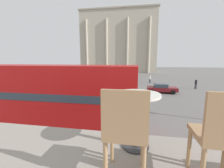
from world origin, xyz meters
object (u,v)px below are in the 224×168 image
Objects in this scene: pedestrian_white at (150,79)px; pedestrian_red at (93,81)px; double_decker_bus at (58,95)px; car_silver at (106,92)px; traffic_light_mid at (113,77)px; car_maroon at (162,88)px; cafe_chair_0 at (126,129)px; cafe_chair_1 at (222,134)px; pedestrian_grey at (90,93)px; plaza_building_left at (119,42)px; cafe_dining_table at (136,108)px; pedestrian_black at (196,83)px.

pedestrian_red is at bearing 74.50° from pedestrian_white.
double_decker_bus is 2.44× the size of car_silver.
car_maroon is (6.66, 3.24, -1.82)m from traffic_light_mid.
car_maroon is (8.51, 13.47, -1.75)m from double_decker_bus.
cafe_chair_0 is 0.24× the size of traffic_light_mid.
car_silver is at bearing 104.56° from cafe_chair_1.
cafe_chair_1 reaches higher than double_decker_bus.
cafe_chair_0 reaches higher than double_decker_bus.
pedestrian_grey is (-8.69, -6.49, 0.34)m from car_maroon.
plaza_building_left is 7.62× the size of traffic_light_mid.
pedestrian_red is at bearing 125.18° from traffic_light_mid.
traffic_light_mid is (-3.29, 17.15, -1.62)m from cafe_dining_table.
car_maroon is at bearing -106.25° from pedestrian_black.
car_silver is at bearing 153.42° from pedestrian_red.
pedestrian_white is at bearing -116.05° from pedestrian_red.
double_decker_bus is 9.19m from cafe_chair_0.
cafe_dining_table is 0.45× the size of pedestrian_white.
plaza_building_left reaches higher than car_silver.
car_maroon is at bearing 83.22° from cafe_chair_0.
plaza_building_left is 7.01× the size of car_maroon.
pedestrian_black is (12.65, 7.33, -1.55)m from traffic_light_mid.
cafe_chair_1 is 0.24× the size of traffic_light_mid.
car_silver and car_maroon have the same top height.
plaza_building_left reaches higher than car_maroon.
plaza_building_left reaches higher than pedestrian_grey.
plaza_building_left is at bearing -24.24° from pedestrian_white.
traffic_light_mid is 2.15× the size of pedestrian_grey.
plaza_building_left is at bearing 100.82° from double_decker_bus.
cafe_dining_table is at bearing -178.72° from pedestrian_grey.
cafe_chair_0 is 21.53m from car_maroon.
pedestrian_grey is at bearing 172.88° from car_silver.
double_decker_bus is at bearing 126.57° from cafe_dining_table.
pedestrian_white is at bearing -45.70° from pedestrian_grey.
cafe_chair_1 reaches higher than cafe_dining_table.
double_decker_bus is at bearing -90.07° from pedestrian_black.
plaza_building_left is 33.42m from pedestrian_white.
traffic_light_mid is at bearing 100.85° from cafe_dining_table.
double_decker_bus reaches higher than pedestrian_grey.
double_decker_bus is 8.78m from cafe_dining_table.
cafe_chair_1 reaches higher than pedestrian_black.
double_decker_bus is 22.82m from pedestrian_black.
cafe_chair_1 is 26.63m from pedestrian_black.
cafe_chair_0 reaches higher than pedestrian_black.
cafe_chair_1 is at bearing 6.19° from cafe_chair_0.
pedestrian_red is 10.50m from pedestrian_grey.
pedestrian_black is (17.48, -35.01, -10.74)m from plaza_building_left.
pedestrian_grey reaches higher than pedestrian_white.
pedestrian_black is 1.05× the size of pedestrian_white.
cafe_dining_table is 0.02× the size of plaza_building_left.
traffic_light_mid reaches higher than pedestrian_red.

